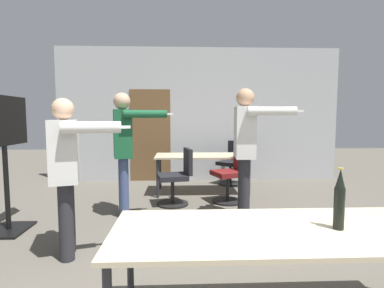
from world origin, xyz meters
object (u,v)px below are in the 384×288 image
object	(u,v)px
person_near_casual	(246,142)
office_chair_near_pushed	(177,179)
tv_screen	(4,148)
person_left_plaid	(66,163)
office_chair_far_left	(232,164)
beer_bottle	(339,200)
office_chair_mid_tucked	(232,175)
person_center_tall	(124,142)

from	to	relation	value
person_near_casual	office_chair_near_pushed	world-z (taller)	person_near_casual
tv_screen	person_left_plaid	xyz separation A→B (m)	(1.02, -0.71, -0.09)
person_near_casual	person_left_plaid	xyz separation A→B (m)	(-2.05, -0.99, -0.13)
person_near_casual	office_chair_far_left	size ratio (longest dim) A/B	1.99
tv_screen	office_chair_near_pushed	xyz separation A→B (m)	(2.12, 1.08, -0.63)
person_left_plaid	tv_screen	bearing A→B (deg)	-140.81
tv_screen	office_chair_far_left	world-z (taller)	tv_screen
office_chair_near_pushed	beer_bottle	world-z (taller)	beer_bottle
beer_bottle	office_chair_far_left	bearing A→B (deg)	88.41
office_chair_far_left	beer_bottle	bearing A→B (deg)	130.72
person_near_casual	office_chair_mid_tucked	size ratio (longest dim) A/B	1.92
tv_screen	beer_bottle	xyz separation A→B (m)	(3.17, -1.95, -0.15)
person_left_plaid	person_center_tall	bearing A→B (deg)	149.00
tv_screen	office_chair_near_pushed	world-z (taller)	tv_screen
person_center_tall	office_chair_mid_tucked	world-z (taller)	person_center_tall
person_center_tall	office_chair_far_left	xyz separation A→B (m)	(1.94, 2.03, -0.65)
person_near_casual	person_left_plaid	world-z (taller)	person_near_casual
person_near_casual	tv_screen	bearing A→B (deg)	-79.51
office_chair_far_left	beer_bottle	world-z (taller)	beer_bottle
person_near_casual	office_chair_mid_tucked	distance (m)	1.13
office_chair_far_left	office_chair_near_pushed	xyz separation A→B (m)	(-1.18, -1.51, 0.01)
person_center_tall	beer_bottle	size ratio (longest dim) A/B	4.51
tv_screen	person_near_casual	size ratio (longest dim) A/B	0.93
tv_screen	office_chair_far_left	size ratio (longest dim) A/B	1.86
beer_bottle	office_chair_mid_tucked	bearing A→B (deg)	92.36
person_near_casual	beer_bottle	distance (m)	2.24
tv_screen	office_chair_near_pushed	size ratio (longest dim) A/B	1.84
tv_screen	person_near_casual	world-z (taller)	person_near_casual
person_near_casual	beer_bottle	bearing A→B (deg)	8.09
office_chair_near_pushed	beer_bottle	size ratio (longest dim) A/B	2.34
tv_screen	person_center_tall	size ratio (longest dim) A/B	0.96
person_center_tall	office_chair_far_left	distance (m)	2.88
office_chair_far_left	person_left_plaid	bearing A→B (deg)	97.65
tv_screen	person_near_casual	distance (m)	3.08
person_left_plaid	beer_bottle	distance (m)	2.48
person_center_tall	person_left_plaid	xyz separation A→B (m)	(-0.35, -1.26, -0.11)
tv_screen	office_chair_mid_tucked	size ratio (longest dim) A/B	1.79
person_center_tall	person_left_plaid	bearing A→B (deg)	-28.83
office_chair_mid_tucked	person_near_casual	bearing A→B (deg)	161.34
beer_bottle	office_chair_near_pushed	bearing A→B (deg)	109.21
office_chair_mid_tucked	beer_bottle	bearing A→B (deg)	162.32
person_left_plaid	office_chair_far_left	xyz separation A→B (m)	(2.28, 3.30, -0.54)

